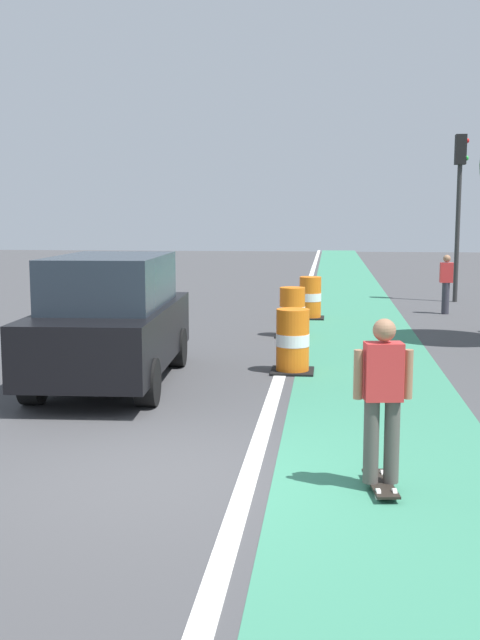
% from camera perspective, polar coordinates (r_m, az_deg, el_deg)
% --- Properties ---
extents(ground_plane, '(100.00, 100.00, 0.00)m').
position_cam_1_polar(ground_plane, '(8.03, -5.93, -11.50)').
color(ground_plane, '#424244').
extents(bike_lane_strip, '(2.50, 80.00, 0.01)m').
position_cam_1_polar(bike_lane_strip, '(19.58, 8.72, -0.04)').
color(bike_lane_strip, '#387F60').
rests_on(bike_lane_strip, ground).
extents(lane_divider_stripe, '(0.20, 80.00, 0.01)m').
position_cam_1_polar(lane_divider_stripe, '(19.59, 4.33, 0.03)').
color(lane_divider_stripe, silver).
rests_on(lane_divider_stripe, ground).
extents(skateboarder_on_lane, '(0.57, 0.82, 1.69)m').
position_cam_1_polar(skateboarder_on_lane, '(7.44, 10.66, -5.83)').
color(skateboarder_on_lane, black).
rests_on(skateboarder_on_lane, ground).
extents(parked_suv_nearest, '(2.11, 4.69, 2.04)m').
position_cam_1_polar(parked_suv_nearest, '(12.16, -9.59, 0.08)').
color(parked_suv_nearest, black).
rests_on(parked_suv_nearest, ground).
extents(traffic_barrel_front, '(0.73, 0.73, 1.09)m').
position_cam_1_polar(traffic_barrel_front, '(12.94, 3.98, -1.63)').
color(traffic_barrel_front, orange).
rests_on(traffic_barrel_front, ground).
extents(traffic_barrel_mid, '(0.73, 0.73, 1.09)m').
position_cam_1_polar(traffic_barrel_mid, '(16.82, 3.94, 0.56)').
color(traffic_barrel_mid, orange).
rests_on(traffic_barrel_mid, ground).
extents(traffic_barrel_back, '(0.73, 0.73, 1.09)m').
position_cam_1_polar(traffic_barrel_back, '(19.78, 5.29, 1.64)').
color(traffic_barrel_back, orange).
rests_on(traffic_barrel_back, ground).
extents(traffic_light_corner, '(0.41, 0.32, 5.10)m').
position_cam_1_polar(traffic_light_corner, '(24.44, 16.15, 9.51)').
color(traffic_light_corner, '#2D2D2D').
rests_on(traffic_light_corner, ground).
extents(pedestrian_crossing, '(0.34, 0.20, 1.61)m').
position_cam_1_polar(pedestrian_crossing, '(21.35, 15.22, 2.74)').
color(pedestrian_crossing, '#33333D').
rests_on(pedestrian_crossing, ground).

